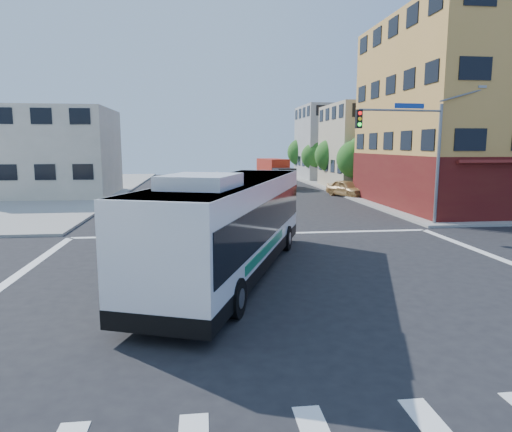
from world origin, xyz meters
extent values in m
plane|color=black|center=(0.00, 0.00, 0.00)|extent=(120.00, 120.00, 0.00)
cube|color=#C38D46|center=(20.00, 18.50, 7.00)|extent=(18.00, 15.00, 14.00)
cube|color=#531712|center=(20.00, 18.50, 2.00)|extent=(18.09, 15.08, 4.00)
cube|color=tan|center=(17.00, 34.00, 4.50)|extent=(12.00, 10.00, 9.00)
cube|color=#989893|center=(17.00, 48.00, 5.00)|extent=(12.00, 10.00, 10.00)
cube|color=beige|center=(-17.00, 30.00, 4.00)|extent=(12.00, 10.00, 8.00)
cylinder|color=slate|center=(10.80, 10.80, 3.50)|extent=(0.18, 0.18, 7.00)
cylinder|color=slate|center=(8.30, 10.55, 6.60)|extent=(5.01, 0.62, 0.12)
cube|color=black|center=(5.80, 10.30, 6.10)|extent=(0.32, 0.30, 1.00)
sphere|color=#FF0C0C|center=(5.80, 10.13, 6.40)|extent=(0.20, 0.20, 0.20)
sphere|color=yellow|center=(5.80, 10.13, 6.10)|extent=(0.20, 0.20, 0.20)
sphere|color=#19FF33|center=(5.80, 10.13, 5.80)|extent=(0.20, 0.20, 0.20)
cube|color=navy|center=(8.80, 10.60, 6.85)|extent=(1.80, 0.22, 0.28)
cube|color=gray|center=(13.30, 11.05, 8.00)|extent=(0.50, 0.22, 0.14)
cylinder|color=#362513|center=(11.80, 28.00, 0.96)|extent=(0.28, 0.28, 1.92)
sphere|color=#1E5418|center=(11.80, 28.00, 3.37)|extent=(3.60, 3.60, 3.60)
sphere|color=#1E5418|center=(12.20, 27.70, 4.27)|extent=(2.52, 2.52, 2.52)
cylinder|color=#362513|center=(11.80, 36.00, 1.00)|extent=(0.28, 0.28, 1.99)
sphere|color=#1E5418|center=(11.80, 36.00, 3.51)|extent=(3.80, 3.80, 3.80)
sphere|color=#1E5418|center=(12.20, 35.70, 4.46)|extent=(2.66, 2.66, 2.66)
cylinder|color=#362513|center=(11.80, 44.00, 0.94)|extent=(0.28, 0.28, 1.89)
sphere|color=#1E5418|center=(11.80, 44.00, 3.25)|extent=(3.40, 3.40, 3.40)
sphere|color=#1E5418|center=(12.20, 43.70, 4.10)|extent=(2.38, 2.38, 2.38)
cylinder|color=#362513|center=(11.80, 52.00, 1.01)|extent=(0.28, 0.28, 2.03)
sphere|color=#1E5418|center=(11.80, 52.00, 3.63)|extent=(4.00, 4.00, 4.00)
sphere|color=#1E5418|center=(12.20, 51.70, 4.63)|extent=(2.80, 2.80, 2.80)
cube|color=black|center=(-1.70, 2.05, 0.60)|extent=(7.09, 13.17, 0.49)
cube|color=white|center=(-1.70, 2.05, 1.92)|extent=(7.06, 13.15, 3.08)
cube|color=black|center=(-1.70, 2.05, 2.11)|extent=(6.98, 12.80, 1.35)
cube|color=black|center=(0.51, 8.08, 2.00)|extent=(2.41, 0.94, 1.46)
cube|color=#E5590C|center=(0.52, 8.11, 3.08)|extent=(1.96, 0.76, 0.30)
cube|color=white|center=(-1.70, 2.05, 3.40)|extent=(6.92, 12.88, 0.13)
cube|color=white|center=(-2.82, -1.00, 3.66)|extent=(2.63, 2.90, 0.39)
cube|color=#12754C|center=(-3.19, 2.02, 1.14)|extent=(2.07, 5.60, 0.30)
cube|color=#12754C|center=(-0.58, 1.06, 1.14)|extent=(2.07, 5.60, 0.30)
cylinder|color=black|center=(-1.48, 6.39, 0.56)|extent=(0.69, 1.17, 1.13)
cylinder|color=#99999E|center=(-1.63, 6.45, 0.56)|extent=(0.23, 0.54, 0.56)
cylinder|color=black|center=(0.95, 5.50, 0.56)|extent=(0.69, 1.17, 1.13)
cylinder|color=#99999E|center=(1.09, 5.45, 0.56)|extent=(0.23, 0.54, 0.56)
cylinder|color=black|center=(-4.35, -1.41, 0.56)|extent=(0.69, 1.17, 1.13)
cylinder|color=#99999E|center=(-4.49, -1.36, 0.56)|extent=(0.23, 0.54, 0.56)
cylinder|color=black|center=(-1.92, -2.30, 0.56)|extent=(0.69, 1.17, 1.13)
cylinder|color=#99999E|center=(-1.77, -2.35, 0.56)|extent=(0.23, 0.54, 0.56)
cube|color=black|center=(5.87, 33.17, 1.14)|extent=(2.39, 2.32, 2.29)
cube|color=black|center=(6.04, 32.36, 1.50)|extent=(1.82, 0.46, 0.88)
cube|color=#AD2615|center=(5.16, 36.44, 1.85)|extent=(3.10, 5.26, 2.64)
cube|color=black|center=(5.39, 35.41, 0.48)|extent=(3.37, 7.29, 0.26)
cylinder|color=black|center=(4.93, 33.15, 0.44)|extent=(0.43, 0.91, 0.88)
cylinder|color=black|center=(6.73, 33.54, 0.44)|extent=(0.43, 0.91, 0.88)
cylinder|color=black|center=(4.39, 35.65, 0.44)|extent=(0.43, 0.91, 0.88)
cylinder|color=black|center=(6.20, 36.04, 0.44)|extent=(0.43, 0.91, 0.88)
cylinder|color=black|center=(3.93, 37.80, 0.44)|extent=(0.43, 0.91, 0.88)
cylinder|color=black|center=(5.73, 38.19, 0.44)|extent=(0.43, 0.91, 0.88)
imported|color=tan|center=(10.45, 26.18, 0.76)|extent=(3.33, 4.82, 1.52)
camera|label=1|loc=(-2.80, -14.22, 4.69)|focal=32.00mm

